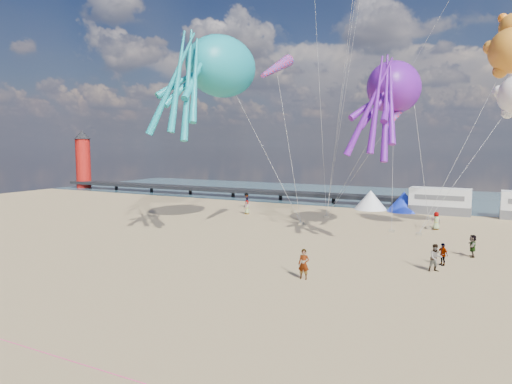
# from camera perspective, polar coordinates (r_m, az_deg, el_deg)

# --- Properties ---
(ground) EXTENTS (120.00, 120.00, 0.00)m
(ground) POSITION_cam_1_polar(r_m,az_deg,el_deg) (21.24, -6.74, -16.32)
(ground) COLOR tan
(ground) RESTS_ON ground
(water) EXTENTS (120.00, 120.00, 0.00)m
(water) POSITION_cam_1_polar(r_m,az_deg,el_deg) (72.54, 18.35, -0.66)
(water) COLOR #31525F
(water) RESTS_ON ground
(pier) EXTENTS (60.00, 3.00, 0.50)m
(pier) POSITION_cam_1_polar(r_m,az_deg,el_deg) (72.15, -5.64, 0.36)
(pier) COLOR black
(pier) RESTS_ON ground
(lighthouse) EXTENTS (2.60, 2.60, 9.00)m
(lighthouse) POSITION_cam_1_polar(r_m,az_deg,el_deg) (90.22, -20.79, 3.36)
(lighthouse) COLOR #A5140F
(lighthouse) RESTS_ON ground
(motorhome_0) EXTENTS (6.60, 2.50, 3.00)m
(motorhome_0) POSITION_cam_1_polar(r_m,az_deg,el_deg) (56.84, 22.00, -1.06)
(motorhome_0) COLOR silver
(motorhome_0) RESTS_ON ground
(tent_white) EXTENTS (4.00, 4.00, 2.40)m
(tent_white) POSITION_cam_1_polar(r_m,az_deg,el_deg) (58.14, 14.12, -0.95)
(tent_white) COLOR white
(tent_white) RESTS_ON ground
(tent_blue) EXTENTS (4.00, 4.00, 2.40)m
(tent_blue) POSITION_cam_1_polar(r_m,az_deg,el_deg) (57.37, 18.01, -1.15)
(tent_blue) COLOR #1933CC
(tent_blue) RESTS_ON ground
(rope_line) EXTENTS (34.00, 0.03, 0.03)m
(rope_line) POSITION_cam_1_polar(r_m,az_deg,el_deg) (17.70, -16.50, -21.23)
(rope_line) COLOR #F2338C
(rope_line) RESTS_ON ground
(standing_person) EXTENTS (0.70, 0.50, 1.82)m
(standing_person) POSITION_cam_1_polar(r_m,az_deg,el_deg) (27.71, 5.99, -8.96)
(standing_person) COLOR tan
(standing_person) RESTS_ON ground
(beachgoer_0) EXTENTS (0.74, 0.67, 1.70)m
(beachgoer_0) POSITION_cam_1_polar(r_m,az_deg,el_deg) (46.33, 21.60, -3.36)
(beachgoer_0) COLOR #7F6659
(beachgoer_0) RESTS_ON ground
(beachgoer_1) EXTENTS (1.03, 0.94, 1.77)m
(beachgoer_1) POSITION_cam_1_polar(r_m,az_deg,el_deg) (31.27, 21.53, -7.67)
(beachgoer_1) COLOR #7F6659
(beachgoer_1) RESTS_ON ground
(beachgoer_2) EXTENTS (1.06, 1.12, 1.84)m
(beachgoer_2) POSITION_cam_1_polar(r_m,az_deg,el_deg) (58.36, -1.21, -1.02)
(beachgoer_2) COLOR #7F6659
(beachgoer_2) RESTS_ON ground
(beachgoer_3) EXTENTS (1.10, 1.07, 1.51)m
(beachgoer_3) POSITION_cam_1_polar(r_m,az_deg,el_deg) (33.04, 22.28, -7.21)
(beachgoer_3) COLOR #7F6659
(beachgoer_3) RESTS_ON ground
(beachgoer_4) EXTENTS (0.49, 0.98, 1.62)m
(beachgoer_4) POSITION_cam_1_polar(r_m,az_deg,el_deg) (36.29, 25.45, -6.10)
(beachgoer_4) COLOR #7F6659
(beachgoer_4) RESTS_ON ground
(beachgoer_6) EXTENTS (0.59, 0.39, 1.60)m
(beachgoer_6) POSITION_cam_1_polar(r_m,az_deg,el_deg) (52.69, -1.14, -1.91)
(beachgoer_6) COLOR #7F6659
(beachgoer_6) RESTS_ON ground
(sandbag_a) EXTENTS (0.50, 0.35, 0.22)m
(sandbag_a) POSITION_cam_1_polar(r_m,az_deg,el_deg) (46.30, 5.64, -3.90)
(sandbag_a) COLOR gray
(sandbag_a) RESTS_ON ground
(sandbag_b) EXTENTS (0.50, 0.35, 0.22)m
(sandbag_b) POSITION_cam_1_polar(r_m,az_deg,el_deg) (43.77, 16.59, -4.70)
(sandbag_b) COLOR gray
(sandbag_b) RESTS_ON ground
(sandbag_c) EXTENTS (0.50, 0.35, 0.22)m
(sandbag_c) POSITION_cam_1_polar(r_m,az_deg,el_deg) (43.07, 19.69, -4.98)
(sandbag_c) COLOR gray
(sandbag_c) RESTS_ON ground
(sandbag_d) EXTENTS (0.50, 0.35, 0.22)m
(sandbag_d) POSITION_cam_1_polar(r_m,az_deg,el_deg) (46.61, 20.88, -4.21)
(sandbag_d) COLOR gray
(sandbag_d) RESTS_ON ground
(sandbag_e) EXTENTS (0.50, 0.35, 0.22)m
(sandbag_e) POSITION_cam_1_polar(r_m,az_deg,el_deg) (50.78, 8.81, -3.07)
(sandbag_e) COLOR gray
(sandbag_e) RESTS_ON ground
(kite_octopus_teal) EXTENTS (6.37, 11.38, 12.29)m
(kite_octopus_teal) POSITION_cam_1_polar(r_m,az_deg,el_deg) (44.40, -4.31, 15.36)
(kite_octopus_teal) COLOR teal
(kite_octopus_purple) EXTENTS (6.57, 10.36, 10.98)m
(kite_octopus_purple) POSITION_cam_1_polar(r_m,az_deg,el_deg) (42.40, 16.87, 12.38)
(kite_octopus_purple) COLOR #641498
(kite_teddy_orange) EXTENTS (4.75, 4.52, 6.14)m
(kite_teddy_orange) POSITION_cam_1_polar(r_m,az_deg,el_deg) (42.81, 29.38, 15.16)
(kite_teddy_orange) COLOR orange
(windsock_left) EXTENTS (1.48, 6.50, 6.44)m
(windsock_left) POSITION_cam_1_polar(r_m,az_deg,el_deg) (41.46, 2.55, 15.27)
(windsock_left) COLOR red
(windsock_mid) EXTENTS (2.71, 5.60, 5.57)m
(windsock_mid) POSITION_cam_1_polar(r_m,az_deg,el_deg) (44.54, 18.90, 12.66)
(windsock_mid) COLOR red
(windsock_right) EXTENTS (1.79, 5.40, 5.32)m
(windsock_right) POSITION_cam_1_polar(r_m,az_deg,el_deg) (41.38, 17.12, 9.24)
(windsock_right) COLOR red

